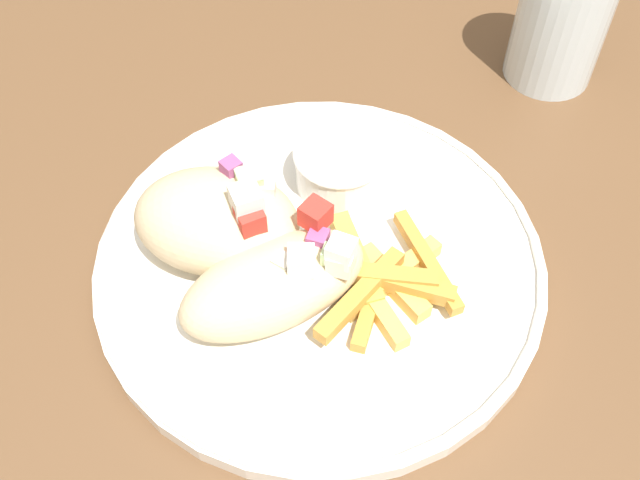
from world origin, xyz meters
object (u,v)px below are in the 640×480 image
at_px(fries_pile, 381,280).
at_px(water_glass, 561,24).
at_px(sauce_ramekin, 339,166).
at_px(pita_sandwich_far, 218,220).
at_px(plate, 320,261).
at_px(pita_sandwich_near, 276,282).

height_order(fries_pile, water_glass, water_glass).
distance_m(fries_pile, sauce_ramekin, 0.10).
height_order(pita_sandwich_far, sauce_ramekin, pita_sandwich_far).
bearing_deg(plate, pita_sandwich_far, 166.78).
height_order(plate, water_glass, water_glass).
distance_m(plate, fries_pile, 0.05).
bearing_deg(pita_sandwich_near, plate, 26.02).
distance_m(pita_sandwich_near, water_glass, 0.33).
bearing_deg(fries_pile, plate, 141.66).
distance_m(plate, pita_sandwich_far, 0.08).
bearing_deg(plate, water_glass, 40.19).
bearing_deg(fries_pile, sauce_ramekin, 99.39).
distance_m(fries_pile, water_glass, 0.28).
height_order(plate, pita_sandwich_near, pita_sandwich_near).
relative_size(pita_sandwich_near, pita_sandwich_far, 1.08).
bearing_deg(sauce_ramekin, pita_sandwich_far, -150.22).
height_order(sauce_ramekin, water_glass, water_glass).
xyz_separation_m(pita_sandwich_near, sauce_ramekin, (0.05, 0.10, -0.01)).
distance_m(plate, water_glass, 0.29).
bearing_deg(pita_sandwich_near, pita_sandwich_far, 103.26).
xyz_separation_m(plate, pita_sandwich_near, (-0.03, -0.03, 0.03)).
height_order(pita_sandwich_near, water_glass, water_glass).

